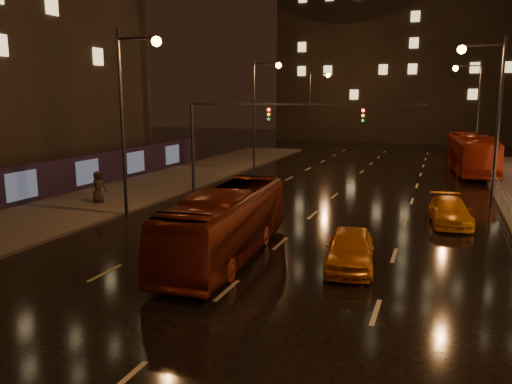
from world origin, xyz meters
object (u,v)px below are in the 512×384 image
taxi_near (350,249)px  taxi_far (450,211)px  bus_curb (471,154)px  pedestrian_c (98,187)px  bus_red (227,223)px

taxi_near → taxi_far: (3.67, 8.70, -0.08)m
bus_curb → taxi_far: bearing=-100.9°
bus_curb → pedestrian_c: 31.35m
pedestrian_c → bus_curb: bearing=-25.7°
bus_red → bus_curb: bearing=66.0°
bus_curb → taxi_near: 29.03m
taxi_near → pedestrian_c: size_ratio=2.27×
bus_red → taxi_far: size_ratio=2.20×
taxi_far → pedestrian_c: pedestrian_c is taller
bus_curb → taxi_far: bus_curb is taller
taxi_far → pedestrian_c: 20.35m
taxi_near → pedestrian_c: pedestrian_c is taller
bus_red → bus_curb: (10.50, 28.91, 0.27)m
taxi_near → taxi_far: taxi_near is taller
bus_red → taxi_near: 5.07m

